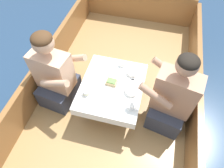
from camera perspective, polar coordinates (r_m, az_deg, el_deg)
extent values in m
plane|color=navy|center=(2.72, -0.26, -10.56)|extent=(60.00, 60.00, 0.00)
cube|color=#A87F4C|center=(2.56, -0.28, -8.75)|extent=(1.86, 3.76, 0.36)
cube|color=#936033|center=(2.52, -20.53, 0.53)|extent=(0.06, 3.76, 0.41)
cube|color=#936033|center=(2.28, 22.39, -8.46)|extent=(0.06, 3.76, 0.41)
cube|color=#936033|center=(3.56, 7.83, 21.20)|extent=(1.74, 0.06, 0.47)
cylinder|color=#B2B2B7|center=(2.28, 0.00, -3.38)|extent=(0.07, 0.07, 0.36)
cube|color=#A87F4C|center=(2.13, 0.00, -0.54)|extent=(0.62, 0.75, 0.02)
cube|color=white|center=(2.12, 0.00, -0.36)|extent=(0.65, 0.78, 0.00)
cube|color=white|center=(1.96, -2.88, -10.07)|extent=(0.65, 0.00, 0.10)
cube|color=white|center=(2.40, 2.33, 6.06)|extent=(0.65, 0.00, 0.10)
cube|color=#333847|center=(2.46, -14.68, -1.77)|extent=(0.42, 0.48, 0.26)
cube|color=tan|center=(2.19, -16.56, 3.68)|extent=(0.43, 0.27, 0.45)
sphere|color=tan|center=(1.94, -19.17, 11.07)|extent=(0.21, 0.21, 0.21)
ellipsoid|color=#472D19|center=(1.91, -19.54, 12.11)|extent=(0.20, 0.20, 0.11)
cylinder|color=tan|center=(2.16, -11.12, 7.19)|extent=(0.34, 0.11, 0.21)
cylinder|color=tan|center=(1.98, -16.13, 0.18)|extent=(0.34, 0.11, 0.21)
cube|color=#333847|center=(2.31, 15.37, -7.70)|extent=(0.44, 0.50, 0.26)
cube|color=tan|center=(2.00, 17.61, -2.40)|extent=(0.44, 0.29, 0.48)
sphere|color=tan|center=(1.72, 20.72, 5.02)|extent=(0.19, 0.19, 0.19)
ellipsoid|color=black|center=(1.69, 21.13, 6.00)|extent=(0.18, 0.18, 0.11)
cylinder|color=tan|center=(1.83, 12.31, -3.42)|extent=(0.34, 0.14, 0.21)
cylinder|color=tan|center=(2.06, 15.42, 4.12)|extent=(0.34, 0.14, 0.21)
cylinder|color=white|center=(2.12, -0.10, 0.13)|extent=(0.22, 0.22, 0.01)
cylinder|color=white|center=(1.99, -0.86, -5.09)|extent=(0.17, 0.17, 0.01)
cube|color=#E0BC7F|center=(2.10, -0.10, 0.51)|extent=(0.12, 0.09, 0.04)
cube|color=#669347|center=(2.08, -0.10, 0.91)|extent=(0.10, 0.07, 0.01)
cylinder|color=white|center=(2.06, 5.57, -1.99)|extent=(0.14, 0.14, 0.04)
cylinder|color=beige|center=(2.05, 5.60, -1.83)|extent=(0.11, 0.11, 0.02)
cylinder|color=white|center=(2.21, 5.77, 3.14)|extent=(0.11, 0.11, 0.04)
cylinder|color=beige|center=(2.20, 5.79, 3.31)|extent=(0.09, 0.09, 0.02)
cylinder|color=white|center=(1.94, 5.28, -6.50)|extent=(0.07, 0.07, 0.06)
torus|color=white|center=(1.93, 6.55, -6.71)|extent=(0.04, 0.01, 0.04)
cylinder|color=#3D2314|center=(1.92, 5.32, -6.20)|extent=(0.06, 0.06, 0.01)
cylinder|color=white|center=(2.28, 2.90, 5.72)|extent=(0.06, 0.06, 0.05)
torus|color=white|center=(2.27, 3.91, 5.57)|extent=(0.04, 0.01, 0.04)
cylinder|color=#3D2314|center=(2.26, 2.92, 6.00)|extent=(0.05, 0.05, 0.01)
cylinder|color=silver|center=(2.04, -7.48, -2.48)|extent=(0.06, 0.06, 0.05)
cylinder|color=beige|center=(2.04, -7.48, -2.48)|extent=(0.07, 0.07, 0.03)
cube|color=silver|center=(2.06, -4.82, -2.66)|extent=(0.17, 0.03, 0.00)
ellipsoid|color=silver|center=(2.08, -6.58, -2.04)|extent=(0.04, 0.02, 0.01)
cube|color=silver|center=(2.16, 4.20, 1.03)|extent=(0.16, 0.08, 0.00)
cube|color=silver|center=(2.17, 6.01, 1.24)|extent=(0.04, 0.03, 0.00)
cube|color=silver|center=(2.10, -7.36, -1.23)|extent=(0.12, 0.14, 0.00)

